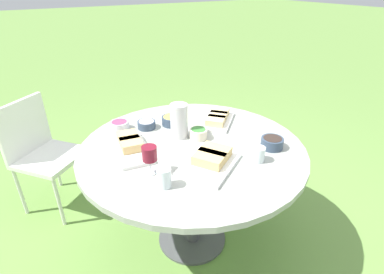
{
  "coord_description": "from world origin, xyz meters",
  "views": [
    {
      "loc": [
        -1.35,
        0.81,
        1.68
      ],
      "look_at": [
        0.0,
        0.0,
        0.84
      ],
      "focal_mm": 28.0,
      "sensor_mm": 36.0,
      "label": 1
    }
  ],
  "objects_px": {
    "dining_table": "(192,160)",
    "wine_glass": "(149,154)",
    "chair_near_left": "(40,148)",
    "water_pitcher": "(179,121)"
  },
  "relations": [
    {
      "from": "dining_table",
      "to": "wine_glass",
      "type": "relative_size",
      "value": 8.59
    },
    {
      "from": "chair_near_left",
      "to": "wine_glass",
      "type": "distance_m",
      "value": 1.24
    },
    {
      "from": "dining_table",
      "to": "wine_glass",
      "type": "distance_m",
      "value": 0.42
    },
    {
      "from": "wine_glass",
      "to": "water_pitcher",
      "type": "bearing_deg",
      "value": -49.04
    },
    {
      "from": "dining_table",
      "to": "chair_near_left",
      "type": "bearing_deg",
      "value": 39.54
    },
    {
      "from": "dining_table",
      "to": "chair_near_left",
      "type": "distance_m",
      "value": 1.25
    },
    {
      "from": "dining_table",
      "to": "wine_glass",
      "type": "xyz_separation_m",
      "value": [
        -0.14,
        0.33,
        0.21
      ]
    },
    {
      "from": "dining_table",
      "to": "water_pitcher",
      "type": "relative_size",
      "value": 6.21
    },
    {
      "from": "chair_near_left",
      "to": "wine_glass",
      "type": "xyz_separation_m",
      "value": [
        -1.09,
        -0.46,
        0.37
      ]
    },
    {
      "from": "chair_near_left",
      "to": "wine_glass",
      "type": "height_order",
      "value": "wine_glass"
    }
  ]
}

